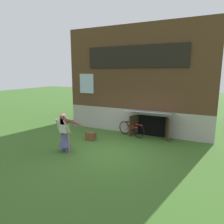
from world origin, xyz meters
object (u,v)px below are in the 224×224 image
at_px(kite, 60,126).
at_px(bicycle_red, 131,129).
at_px(person, 64,136).
at_px(wooden_crate, 91,136).

xyz_separation_m(kite, bicycle_red, (1.44, 3.72, -0.89)).
relative_size(kite, bicycle_red, 0.97).
relative_size(person, bicycle_red, 1.04).
height_order(bicycle_red, wooden_crate, bicycle_red).
bearing_deg(bicycle_red, wooden_crate, -118.07).
height_order(person, kite, person).
bearing_deg(bicycle_red, person, -100.07).
bearing_deg(wooden_crate, person, -96.47).
bearing_deg(kite, person, 117.42).
height_order(kite, bicycle_red, kite).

